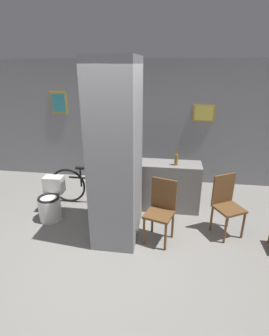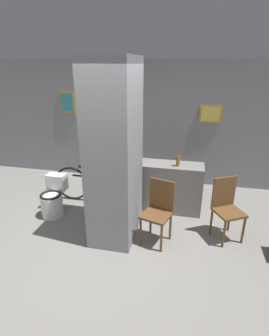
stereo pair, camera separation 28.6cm
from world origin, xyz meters
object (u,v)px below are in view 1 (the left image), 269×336
(chair_near_pillar, at_px, (161,208))
(chair_by_doorway, at_px, (226,203))
(bicycle, at_px, (95,187))
(bottle_tall, at_px, (176,159))
(toilet, at_px, (51,202))

(chair_near_pillar, bearing_deg, chair_by_doorway, 34.25)
(bicycle, bearing_deg, bottle_tall, -0.99)
(chair_near_pillar, distance_m, bicycle, 1.56)
(toilet, distance_m, bicycle, 0.85)
(toilet, bearing_deg, bottle_tall, 14.84)
(toilet, xyz_separation_m, chair_by_doorway, (2.87, -0.02, 0.23))
(toilet, xyz_separation_m, bottle_tall, (2.08, 0.55, 0.69))
(chair_near_pillar, distance_m, bottle_tall, 1.01)
(toilet, relative_size, chair_by_doorway, 0.72)
(toilet, distance_m, chair_near_pillar, 1.93)
(chair_near_pillar, bearing_deg, toilet, -172.44)
(bicycle, relative_size, bottle_tall, 6.09)
(chair_near_pillar, relative_size, chair_by_doorway, 1.00)
(toilet, bearing_deg, bicycle, 43.00)
(chair_by_doorway, relative_size, bicycle, 0.54)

